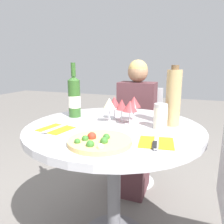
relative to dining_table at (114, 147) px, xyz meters
The scene contains 14 objects.
dining_table is the anchor object (origin of this frame).
chair_behind_diner 0.84m from the dining_table, 93.62° to the left, with size 0.39×0.39×0.88m.
seated_diner 0.68m from the dining_table, 94.37° to the left, with size 0.32×0.42×1.14m.
pizza_large 0.33m from the dining_table, 82.84° to the right, with size 0.28×0.28×0.05m.
wine_bottle 0.42m from the dining_table, 161.46° to the left, with size 0.08×0.08×0.35m.
tall_carafe 0.44m from the dining_table, 21.37° to the left, with size 0.08×0.08×0.33m.
sugar_shaker 0.32m from the dining_table, ahead, with size 0.07×0.07×0.13m.
wine_glass_front_right 0.25m from the dining_table, 32.21° to the left, with size 0.08×0.08×0.14m.
wine_glass_front_left 0.25m from the dining_table, 134.66° to the left, with size 0.07×0.07×0.15m.
wine_glass_back_left 0.28m from the dining_table, 109.42° to the left, with size 0.08×0.08×0.14m.
wine_glass_back_right 0.29m from the dining_table, 60.48° to the left, with size 0.08×0.08×0.15m.
wine_glass_center 0.25m from the dining_table, 81.05° to the left, with size 0.07×0.07×0.14m.
place_setting_left 0.35m from the dining_table, 145.72° to the right, with size 0.17×0.19×0.01m.
place_setting_right 0.36m from the dining_table, 36.57° to the right, with size 0.17×0.19×0.01m.
Camera 1 is at (0.40, -1.12, 1.11)m, focal length 35.00 mm.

